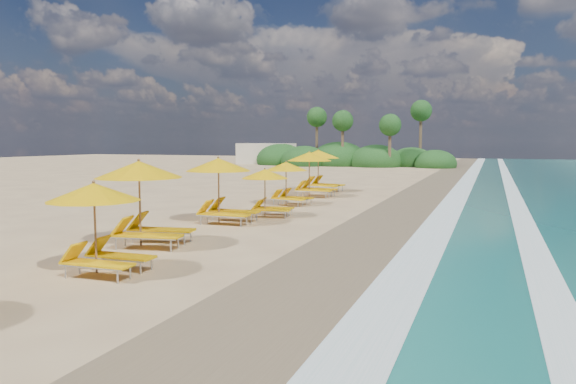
{
  "coord_description": "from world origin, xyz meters",
  "views": [
    {
      "loc": [
        7.29,
        -18.62,
        3.16
      ],
      "look_at": [
        0.0,
        0.0,
        1.2
      ],
      "focal_mm": 32.61,
      "sensor_mm": 36.0,
      "label": 1
    }
  ],
  "objects": [
    {
      "name": "station_7",
      "position": [
        -2.67,
        12.5,
        1.49
      ],
      "size": [
        3.21,
        3.07,
        2.66
      ],
      "rotation": [
        0.0,
        0.0,
        -0.2
      ],
      "color": "olive",
      "rests_on": "ground"
    },
    {
      "name": "station_2",
      "position": [
        -2.36,
        -5.67,
        1.48
      ],
      "size": [
        3.18,
        3.04,
        2.64
      ],
      "rotation": [
        0.0,
        0.0,
        0.19
      ],
      "color": "olive",
      "rests_on": "ground"
    },
    {
      "name": "station_4",
      "position": [
        -1.41,
        1.36,
        1.14
      ],
      "size": [
        2.42,
        2.3,
        2.04
      ],
      "rotation": [
        0.0,
        0.0,
        0.16
      ],
      "color": "olive",
      "rests_on": "ground"
    },
    {
      "name": "surf_foam",
      "position": [
        6.7,
        0.0,
        0.03
      ],
      "size": [
        4.0,
        160.0,
        0.01
      ],
      "color": "white",
      "rests_on": "ground"
    },
    {
      "name": "station_5",
      "position": [
        -2.04,
        5.35,
        1.22
      ],
      "size": [
        2.61,
        2.49,
        2.18
      ],
      "rotation": [
        0.0,
        0.0,
        -0.18
      ],
      "color": "olive",
      "rests_on": "ground"
    },
    {
      "name": "beach_building",
      "position": [
        -22.0,
        48.0,
        1.4
      ],
      "size": [
        7.0,
        5.0,
        2.8
      ],
      "primitive_type": "cube",
      "color": "beige",
      "rests_on": "ground"
    },
    {
      "name": "ground",
      "position": [
        0.0,
        0.0,
        0.0
      ],
      "size": [
        160.0,
        160.0,
        0.0
      ],
      "primitive_type": "plane",
      "color": "tan",
      "rests_on": "ground"
    },
    {
      "name": "station_1",
      "position": [
        -1.31,
        -8.82,
        1.25
      ],
      "size": [
        2.46,
        2.29,
        2.23
      ],
      "rotation": [
        0.0,
        0.0,
        0.04
      ],
      "color": "olive",
      "rests_on": "ground"
    },
    {
      "name": "station_6",
      "position": [
        -2.19,
        9.42,
        1.46
      ],
      "size": [
        2.86,
        2.65,
        2.6
      ],
      "rotation": [
        0.0,
        0.0,
        -0.04
      ],
      "color": "olive",
      "rests_on": "ground"
    },
    {
      "name": "station_3",
      "position": [
        -2.34,
        -0.87,
        1.44
      ],
      "size": [
        2.83,
        2.63,
        2.57
      ],
      "rotation": [
        0.0,
        0.0,
        0.04
      ],
      "color": "olive",
      "rests_on": "ground"
    },
    {
      "name": "treeline",
      "position": [
        -9.94,
        45.51,
        1.0
      ],
      "size": [
        25.8,
        8.8,
        9.74
      ],
      "color": "#163D14",
      "rests_on": "ground"
    },
    {
      "name": "wet_sand",
      "position": [
        4.0,
        0.0,
        0.01
      ],
      "size": [
        4.0,
        160.0,
        0.01
      ],
      "primitive_type": "cube",
      "color": "#7A6749",
      "rests_on": "ground"
    }
  ]
}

